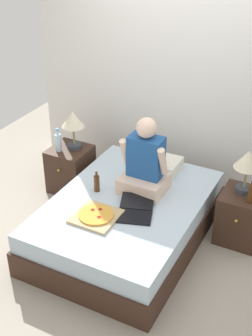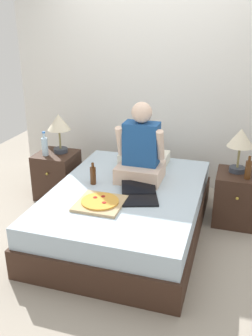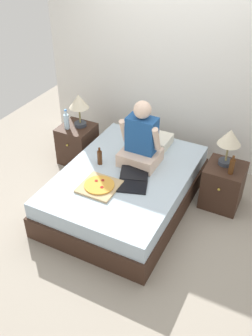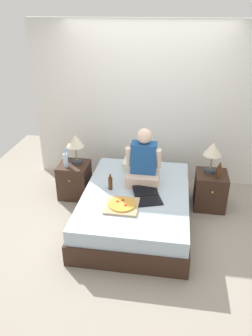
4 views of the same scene
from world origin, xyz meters
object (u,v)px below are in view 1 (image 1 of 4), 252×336
Objects in this scene: beer_bottle_on_bed at (97,183)px; nightstand_right at (242,217)px; lamp_on_right_nightstand at (248,162)px; pizza_box at (96,216)px; nightstand_left at (71,169)px; water_bottle at (58,142)px; laptop at (135,211)px; lamp_on_left_nightstand at (73,122)px; person_seated at (145,165)px; beer_bottle at (251,193)px; bed at (127,220)px.

nightstand_right is at bearing 20.73° from beer_bottle_on_bed.
lamp_on_right_nightstand is 1.12× the size of pizza_box.
nightstand_left is 0.40m from water_bottle.
laptop is at bearing -141.34° from nightstand_right.
water_bottle is 1.25× the size of beer_bottle_on_bed.
lamp_on_left_nightstand reaches higher than nightstand_left.
lamp_on_right_nightstand reaches higher than nightstand_right.
nightstand_right reaches higher than pizza_box.
person_seated is at bearing -164.43° from nightstand_right.
nightstand_left is at bearing 166.17° from person_seated.
person_seated reaches higher than lamp_on_left_nightstand.
lamp_on_left_nightstand is 2.08m from beer_bottle.
nightstand_left is 2.32× the size of beer_bottle.
water_bottle reaches higher than pizza_box.
nightstand_right is (1.01, 0.53, 0.04)m from bed.
lamp_on_left_nightstand is at bearing 180.00° from lamp_on_right_nightstand.
beer_bottle_on_bed is at bearing -37.68° from nightstand_left.
person_seated is (1.16, -0.18, 0.11)m from water_bottle.
beer_bottle is 0.47× the size of laptop.
person_seated is at bearing -13.83° from nightstand_left.
nightstand_left is at bearing 48.35° from water_bottle.
laptop is 2.25× the size of beer_bottle_on_bed.
nightstand_left is 2.09m from lamp_on_right_nightstand.
lamp_on_right_nightstand is at bearing 41.68° from laptop.
person_seated is (0.06, 0.27, 0.52)m from bed.
lamp_on_left_nightstand is 0.90m from beer_bottle_on_bed.
lamp_on_right_nightstand is at bearing 18.88° from person_seated.
pizza_box is (0.89, -0.91, 0.22)m from nightstand_left.
beer_bottle_on_bed reaches higher than nightstand_left.
beer_bottle_on_bed is at bearing -148.63° from person_seated.
water_bottle is (-0.08, -0.09, 0.38)m from nightstand_left.
water_bottle is at bearing 157.90° from bed.
lamp_on_right_nightstand is 0.91× the size of laptop.
nightstand_right is 1.49m from beer_bottle_on_bed.
laptop is (1.14, -0.73, -0.37)m from lamp_on_left_nightstand.
nightstand_left is (-1.01, 0.53, 0.04)m from bed.
lamp_on_left_nightstand is at bearing 163.09° from person_seated.
water_bottle is 1.20× the size of beer_bottle.
lamp_on_left_nightstand is 2.05× the size of beer_bottle_on_bed.
nightstand_left is 2.03m from nightstand_right.
water_bottle reaches higher than nightstand_left.
person_seated reaches higher than bed.
bed is 1.24m from beer_bottle.
water_bottle is 2.10m from lamp_on_right_nightstand.
lamp_on_left_nightstand is 0.58× the size of person_seated.
lamp_on_right_nightstand is 1.48m from beer_bottle_on_bed.
beer_bottle is 1.10m from laptop.
laptop is (1.26, -0.59, -0.16)m from water_bottle.
water_bottle is 0.61× the size of lamp_on_right_nightstand.
lamp_on_left_nightstand is at bearing 175.83° from beer_bottle.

